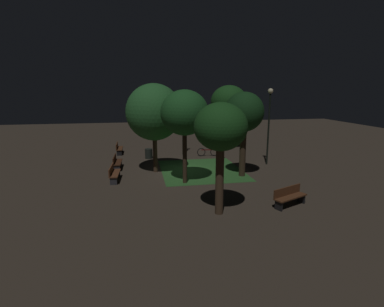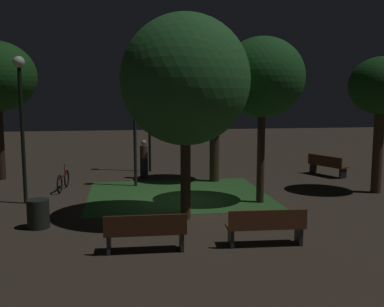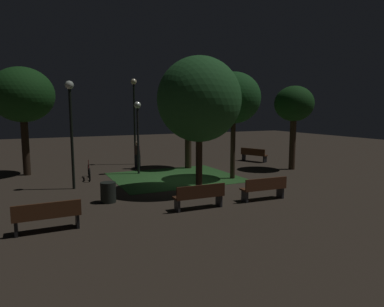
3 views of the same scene
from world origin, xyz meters
name	(u,v)px [view 3 (image 3 of 3)]	position (x,y,z in m)	size (l,w,h in m)	color
ground_plane	(182,180)	(0.00, 0.00, 0.00)	(60.00, 60.00, 0.00)	#3D3328
grass_lawn	(175,177)	(0.01, 0.87, 0.01)	(6.13, 5.26, 0.01)	#2D6028
bench_front_left	(200,196)	(-1.38, -4.66, 0.48)	(1.81, 0.53, 0.88)	#422314
bench_path_side	(264,188)	(1.37, -4.66, 0.48)	(1.82, 0.58, 0.88)	brown
bench_by_lamp	(254,154)	(6.77, 3.54, 0.48)	(1.17, 1.84, 0.88)	#512D19
bench_lawn_edge	(47,215)	(-6.23, -4.79, 0.48)	(1.80, 0.48, 0.88)	#512D19
tree_back_left	(22,95)	(-6.82, 4.79, 4.15)	(3.17, 3.17, 5.60)	#2D2116
tree_lawn_side	(234,98)	(2.50, -0.62, 3.97)	(2.64, 2.64, 5.25)	#38281C
tree_near_wall	(199,100)	(-0.14, -2.13, 3.84)	(3.50, 3.50, 5.62)	#423021
tree_right_canopy	(188,102)	(1.76, 3.07, 3.86)	(2.34, 2.34, 5.12)	#38281C
tree_back_right	(294,105)	(7.01, 0.14, 3.68)	(2.21, 2.21, 4.76)	#423021
lamp_post_near_wall	(134,108)	(-0.66, 5.79, 3.53)	(0.36, 0.36, 5.31)	black
lamp_post_path_center	(71,116)	(-4.96, 0.41, 3.14)	(0.36, 0.36, 4.63)	black
lamp_post_plaza_east	(138,124)	(-1.39, 2.60, 2.68)	(0.36, 0.36, 3.85)	black
trash_bin	(108,192)	(-4.05, -2.41, 0.38)	(0.57, 0.57, 0.76)	black
bicycle	(89,172)	(-4.03, 2.28, 0.34)	(0.24, 1.71, 0.93)	black
pedestrian	(137,154)	(-1.00, 4.14, 0.85)	(0.32, 0.34, 1.61)	black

